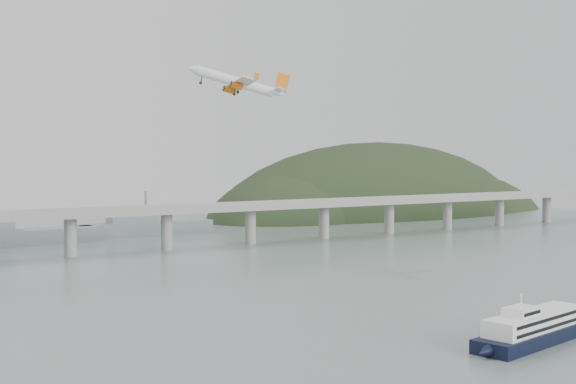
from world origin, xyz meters
TOP-DOWN VIEW (x-y plane):
  - ground at (0.00, 0.00)m, footprint 900.00×900.00m
  - bridge at (-1.15, 200.00)m, footprint 800.00×22.00m
  - headland at (285.18, 331.75)m, footprint 365.00×155.00m
  - ferry at (17.62, -34.81)m, footprint 72.47×22.22m
  - airliner at (9.82, 106.63)m, footprint 42.42×39.15m

SIDE VIEW (x-z plane):
  - headland at x=285.18m, z-range -97.34..58.66m
  - ground at x=0.00m, z-range 0.00..0.00m
  - ferry at x=17.62m, z-range -3.15..10.60m
  - bridge at x=-1.15m, z-range 5.70..29.60m
  - airliner at x=9.82m, z-range 70.68..84.77m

